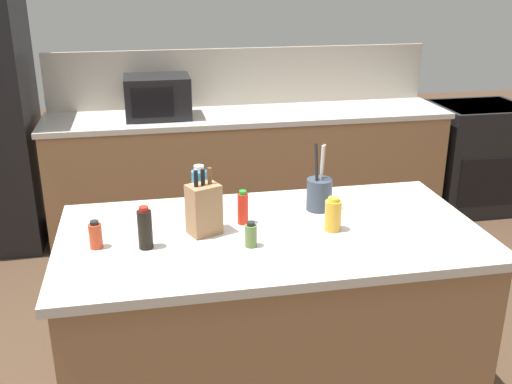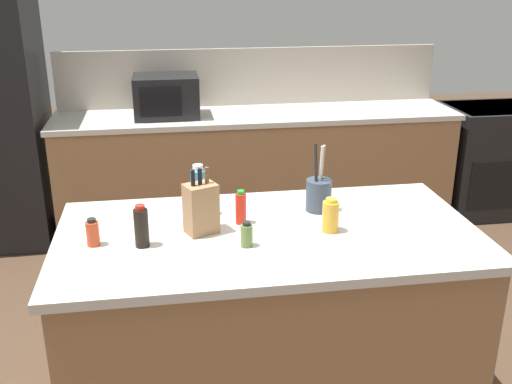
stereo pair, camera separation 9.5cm
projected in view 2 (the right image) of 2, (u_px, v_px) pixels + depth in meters
name	position (u px, v px, depth m)	size (l,w,h in m)	color
back_counter_run	(257.00, 170.00, 4.84)	(3.15, 0.66, 0.94)	#936B47
wall_backsplash	(251.00, 77.00, 4.88)	(3.11, 0.03, 0.46)	#B2A899
kitchen_island	(268.00, 323.00, 2.76)	(1.83, 0.95, 0.94)	#936B47
range_oven	(487.00, 159.00, 5.13)	(0.76, 0.65, 0.92)	black
microwave	(166.00, 96.00, 4.51)	(0.48, 0.39, 0.31)	black
knife_block	(201.00, 208.00, 2.54)	(0.16, 0.14, 0.29)	#936B47
utensil_crock	(319.00, 194.00, 2.79)	(0.12, 0.12, 0.32)	#333D4C
soy_sauce_bottle	(141.00, 227.00, 2.43)	(0.06, 0.06, 0.18)	black
dish_soap_bottle	(199.00, 192.00, 2.73)	(0.07, 0.07, 0.24)	#3384BC
honey_jar	(331.00, 216.00, 2.57)	(0.07, 0.07, 0.15)	gold
hot_sauce_bottle	(241.00, 208.00, 2.65)	(0.05, 0.05, 0.16)	red
spice_jar_paprika	(93.00, 233.00, 2.45)	(0.05, 0.05, 0.12)	#B73D1E
spice_jar_oregano	(247.00, 235.00, 2.44)	(0.05, 0.05, 0.11)	#567038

